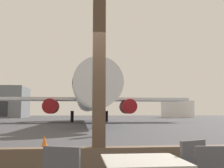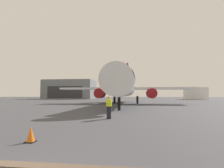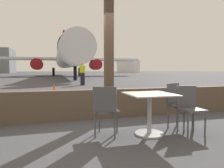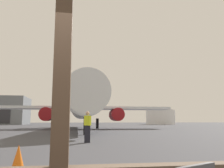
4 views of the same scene
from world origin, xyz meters
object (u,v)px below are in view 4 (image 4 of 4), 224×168
ground_crew_worker (87,126)px  traffic_cone (18,157)px  airplane (83,105)px  fuel_storage_tank (160,117)px

ground_crew_worker → traffic_cone: 7.22m
ground_crew_worker → traffic_cone: ground_crew_worker is taller
airplane → fuel_storage_tank: airplane is taller
airplane → traffic_cone: airplane is taller
traffic_cone → ground_crew_worker: bearing=73.4°
ground_crew_worker → fuel_storage_tank: bearing=66.5°
airplane → traffic_cone: 27.45m
ground_crew_worker → airplane: bearing=89.6°
airplane → ground_crew_worker: bearing=-90.4°
ground_crew_worker → fuel_storage_tank: 65.44m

